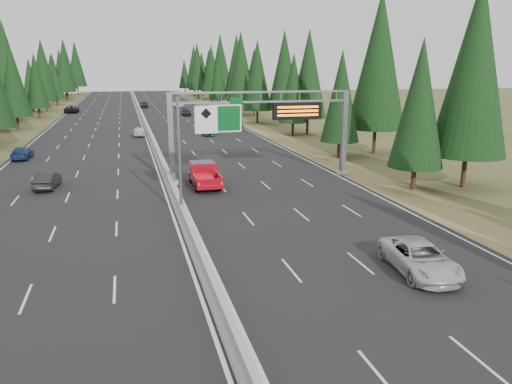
# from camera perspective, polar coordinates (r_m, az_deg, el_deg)

# --- Properties ---
(road) EXTENTS (32.00, 260.00, 0.08)m
(road) POSITION_cam_1_polar(r_m,az_deg,el_deg) (88.04, -12.54, 7.35)
(road) COLOR black
(road) RESTS_ON ground
(shoulder_right) EXTENTS (3.60, 260.00, 0.06)m
(shoulder_right) POSITION_cam_1_polar(r_m,az_deg,el_deg) (90.48, -1.11, 7.85)
(shoulder_right) COLOR olive
(shoulder_right) RESTS_ON ground
(shoulder_left) EXTENTS (3.60, 260.00, 0.06)m
(shoulder_left) POSITION_cam_1_polar(r_m,az_deg,el_deg) (89.16, -24.10, 6.54)
(shoulder_left) COLOR #454821
(shoulder_left) RESTS_ON ground
(median_barrier) EXTENTS (0.70, 260.00, 0.85)m
(median_barrier) POSITION_cam_1_polar(r_m,az_deg,el_deg) (88.00, -12.55, 7.59)
(median_barrier) COLOR gray
(median_barrier) RESTS_ON road
(sign_gantry) EXTENTS (16.75, 0.98, 7.80)m
(sign_gantry) POSITION_cam_1_polar(r_m,az_deg,el_deg) (44.28, 1.45, 8.09)
(sign_gantry) COLOR slate
(sign_gantry) RESTS_ON road
(hov_sign_pole) EXTENTS (2.80, 0.50, 8.00)m
(hov_sign_pole) POSITION_cam_1_polar(r_m,az_deg,el_deg) (33.03, -7.75, 4.95)
(hov_sign_pole) COLOR slate
(hov_sign_pole) RESTS_ON road
(tree_row_right) EXTENTS (11.51, 240.16, 18.87)m
(tree_row_right) POSITION_cam_1_polar(r_m,az_deg,el_deg) (81.22, 3.82, 13.85)
(tree_row_right) COLOR black
(tree_row_right) RESTS_ON ground
(tree_row_left) EXTENTS (11.85, 239.40, 18.86)m
(tree_row_left) POSITION_cam_1_polar(r_m,az_deg,el_deg) (90.21, -27.20, 12.10)
(tree_row_left) COLOR black
(tree_row_left) RESTS_ON ground
(silver_minivan) EXTENTS (2.99, 5.58, 1.49)m
(silver_minivan) POSITION_cam_1_polar(r_m,az_deg,el_deg) (25.90, 18.21, -7.18)
(silver_minivan) COLOR silver
(silver_minivan) RESTS_ON road
(red_pickup) EXTENTS (2.13, 5.96, 1.94)m
(red_pickup) POSITION_cam_1_polar(r_m,az_deg,el_deg) (42.63, -6.01, 2.18)
(red_pickup) COLOR black
(red_pickup) RESTS_ON road
(car_ahead_green) EXTENTS (2.07, 4.31, 1.42)m
(car_ahead_green) POSITION_cam_1_polar(r_m,az_deg,el_deg) (74.62, -5.48, 7.04)
(car_ahead_green) COLOR #166442
(car_ahead_green) RESTS_ON road
(car_ahead_dkred) EXTENTS (1.87, 4.77, 1.55)m
(car_ahead_dkred) POSITION_cam_1_polar(r_m,az_deg,el_deg) (82.30, -2.43, 7.79)
(car_ahead_dkred) COLOR maroon
(car_ahead_dkred) RESTS_ON road
(car_ahead_dkgrey) EXTENTS (2.31, 4.94, 1.40)m
(car_ahead_dkgrey) POSITION_cam_1_polar(r_m,az_deg,el_deg) (105.49, -8.00, 9.02)
(car_ahead_dkgrey) COLOR black
(car_ahead_dkgrey) RESTS_ON road
(car_ahead_white) EXTENTS (2.72, 5.58, 1.53)m
(car_ahead_white) POSITION_cam_1_polar(r_m,az_deg,el_deg) (127.29, -8.91, 9.87)
(car_ahead_white) COLOR white
(car_ahead_white) RESTS_ON road
(car_ahead_far) EXTENTS (2.02, 4.62, 1.55)m
(car_ahead_far) POSITION_cam_1_polar(r_m,az_deg,el_deg) (128.26, -12.68, 9.74)
(car_ahead_far) COLOR black
(car_ahead_far) RESTS_ON road
(car_onc_near) EXTENTS (1.87, 4.33, 1.38)m
(car_onc_near) POSITION_cam_1_polar(r_m,az_deg,el_deg) (44.92, -22.75, 1.26)
(car_onc_near) COLOR black
(car_onc_near) RESTS_ON road
(car_onc_blue) EXTENTS (1.92, 4.54, 1.31)m
(car_onc_blue) POSITION_cam_1_polar(r_m,az_deg,el_deg) (60.54, -25.21, 4.05)
(car_onc_blue) COLOR navy
(car_onc_blue) RESTS_ON road
(car_onc_white) EXTENTS (1.78, 4.08, 1.37)m
(car_onc_white) POSITION_cam_1_polar(r_m,az_deg,el_deg) (75.15, -13.29, 6.75)
(car_onc_white) COLOR silver
(car_onc_white) RESTS_ON road
(car_onc_far) EXTENTS (2.92, 5.94, 1.62)m
(car_onc_far) POSITION_cam_1_polar(r_m,az_deg,el_deg) (118.38, -20.32, 8.89)
(car_onc_far) COLOR black
(car_onc_far) RESTS_ON road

